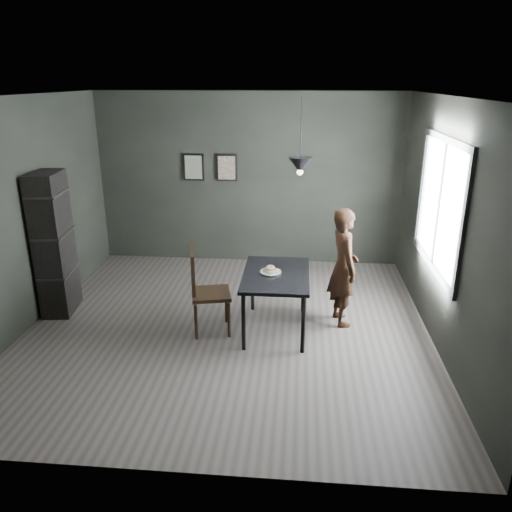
# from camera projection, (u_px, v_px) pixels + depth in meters

# --- Properties ---
(ground) EXTENTS (5.00, 5.00, 0.00)m
(ground) POSITION_uv_depth(u_px,v_px,m) (228.00, 327.00, 6.34)
(ground) COLOR #37322F
(ground) RESTS_ON ground
(back_wall) EXTENTS (5.00, 0.10, 2.80)m
(back_wall) POSITION_uv_depth(u_px,v_px,m) (248.00, 180.00, 8.21)
(back_wall) COLOR black
(back_wall) RESTS_ON ground
(ceiling) EXTENTS (5.00, 5.00, 0.02)m
(ceiling) POSITION_uv_depth(u_px,v_px,m) (223.00, 96.00, 5.40)
(ceiling) COLOR silver
(ceiling) RESTS_ON ground
(window_assembly) EXTENTS (0.04, 1.96, 1.56)m
(window_assembly) POSITION_uv_depth(u_px,v_px,m) (439.00, 205.00, 5.78)
(window_assembly) COLOR white
(window_assembly) RESTS_ON ground
(cafe_table) EXTENTS (0.80, 1.20, 0.75)m
(cafe_table) POSITION_uv_depth(u_px,v_px,m) (276.00, 280.00, 6.06)
(cafe_table) COLOR black
(cafe_table) RESTS_ON ground
(white_plate) EXTENTS (0.23, 0.23, 0.01)m
(white_plate) POSITION_uv_depth(u_px,v_px,m) (271.00, 272.00, 6.06)
(white_plate) COLOR white
(white_plate) RESTS_ON cafe_table
(donut_pile) EXTENTS (0.19, 0.19, 0.08)m
(donut_pile) POSITION_uv_depth(u_px,v_px,m) (271.00, 270.00, 6.05)
(donut_pile) COLOR beige
(donut_pile) RESTS_ON white_plate
(woman) EXTENTS (0.48, 0.62, 1.51)m
(woman) POSITION_uv_depth(u_px,v_px,m) (343.00, 267.00, 6.23)
(woman) COLOR black
(woman) RESTS_ON ground
(wood_chair) EXTENTS (0.56, 0.56, 1.07)m
(wood_chair) POSITION_uv_depth(u_px,v_px,m) (203.00, 286.00, 6.04)
(wood_chair) COLOR black
(wood_chair) RESTS_ON ground
(shelf_unit) EXTENTS (0.43, 0.67, 1.88)m
(shelf_unit) POSITION_uv_depth(u_px,v_px,m) (54.00, 244.00, 6.49)
(shelf_unit) COLOR black
(shelf_unit) RESTS_ON ground
(pendant_lamp) EXTENTS (0.28, 0.28, 0.86)m
(pendant_lamp) POSITION_uv_depth(u_px,v_px,m) (300.00, 165.00, 5.67)
(pendant_lamp) COLOR black
(pendant_lamp) RESTS_ON ground
(framed_print_left) EXTENTS (0.34, 0.04, 0.44)m
(framed_print_left) POSITION_uv_depth(u_px,v_px,m) (194.00, 167.00, 8.19)
(framed_print_left) COLOR black
(framed_print_left) RESTS_ON ground
(framed_print_right) EXTENTS (0.34, 0.04, 0.44)m
(framed_print_right) POSITION_uv_depth(u_px,v_px,m) (227.00, 168.00, 8.15)
(framed_print_right) COLOR black
(framed_print_right) RESTS_ON ground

